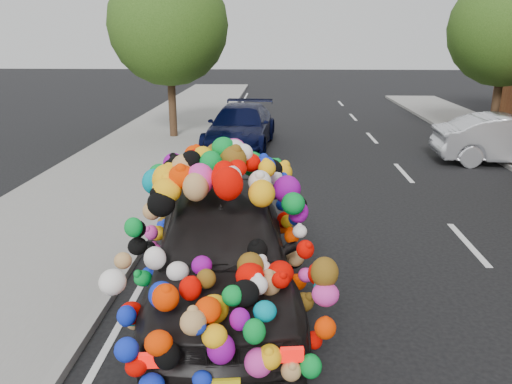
# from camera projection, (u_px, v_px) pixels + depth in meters

# --- Properties ---
(ground) EXTENTS (100.00, 100.00, 0.00)m
(ground) POSITION_uv_depth(u_px,v_px,m) (273.00, 241.00, 9.35)
(ground) COLOR black
(ground) RESTS_ON ground
(sidewalk) EXTENTS (4.00, 60.00, 0.12)m
(sidewalk) POSITION_uv_depth(u_px,v_px,m) (48.00, 234.00, 9.52)
(sidewalk) COLOR gray
(sidewalk) RESTS_ON ground
(kerb) EXTENTS (0.15, 60.00, 0.13)m
(kerb) POSITION_uv_depth(u_px,v_px,m) (149.00, 235.00, 9.43)
(kerb) COLOR gray
(kerb) RESTS_ON ground
(lane_markings) EXTENTS (6.00, 50.00, 0.01)m
(lane_markings) POSITION_uv_depth(u_px,v_px,m) (468.00, 244.00, 9.20)
(lane_markings) COLOR silver
(lane_markings) RESTS_ON ground
(tree_near_sidewalk) EXTENTS (4.20, 4.20, 6.13)m
(tree_near_sidewalk) POSITION_uv_depth(u_px,v_px,m) (168.00, 25.00, 17.36)
(tree_near_sidewalk) COLOR #332114
(tree_near_sidewalk) RESTS_ON ground
(tree_far_b) EXTENTS (4.00, 4.00, 5.90)m
(tree_far_b) POSITION_uv_depth(u_px,v_px,m) (507.00, 29.00, 17.38)
(tree_far_b) COLOR #332114
(tree_far_b) RESTS_ON ground
(plush_art_car) EXTENTS (2.86, 5.27, 2.30)m
(plush_art_car) POSITION_uv_depth(u_px,v_px,m) (221.00, 224.00, 6.89)
(plush_art_car) COLOR black
(plush_art_car) RESTS_ON ground
(navy_sedan) EXTENTS (2.42, 5.12, 1.44)m
(navy_sedan) POSITION_uv_depth(u_px,v_px,m) (241.00, 127.00, 16.82)
(navy_sedan) COLOR black
(navy_sedan) RESTS_ON ground
(silver_hatchback) EXTENTS (4.45, 1.73, 1.45)m
(silver_hatchback) POSITION_uv_depth(u_px,v_px,m) (511.00, 140.00, 14.79)
(silver_hatchback) COLOR #B8B9C0
(silver_hatchback) RESTS_ON ground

